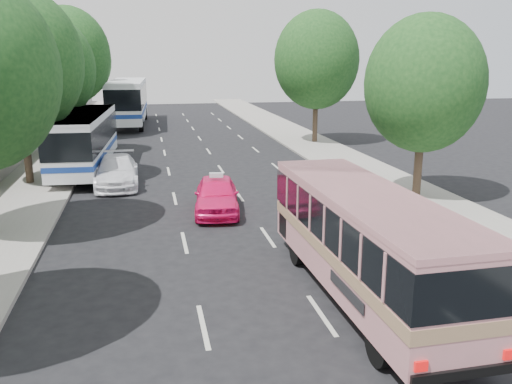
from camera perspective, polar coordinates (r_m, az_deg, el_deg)
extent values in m
plane|color=black|center=(15.17, 0.86, -9.81)|extent=(120.00, 120.00, 0.00)
cube|color=#9E998E|center=(34.54, -20.51, 3.07)|extent=(4.00, 90.00, 0.15)
cube|color=#9E998E|center=(35.98, 7.33, 4.24)|extent=(4.00, 90.00, 0.12)
cube|color=#9E998E|center=(34.74, -23.56, 4.23)|extent=(0.30, 90.00, 1.50)
cylinder|color=#38281E|center=(28.45, -23.00, 4.39)|extent=(0.36, 0.36, 3.80)
ellipsoid|color=#174219|center=(28.14, -23.79, 12.43)|extent=(6.00, 6.00, 6.90)
sphere|color=#174219|center=(27.78, -23.34, 14.96)|extent=(3.90, 3.90, 3.90)
cylinder|color=#38281E|center=(36.26, -20.42, 6.25)|extent=(0.36, 0.36, 3.50)
ellipsoid|color=#174219|center=(36.00, -20.93, 12.05)|extent=(5.52, 5.52, 6.35)
sphere|color=#174219|center=(35.63, -20.52, 13.86)|extent=(3.59, 3.59, 3.59)
cylinder|color=#38281E|center=(44.09, -18.80, 7.95)|extent=(0.36, 0.36, 3.99)
ellipsoid|color=#174219|center=(43.90, -19.24, 13.40)|extent=(6.30, 6.30, 7.24)
sphere|color=#174219|center=(43.57, -18.89, 15.09)|extent=(4.09, 4.09, 4.09)
cylinder|color=#38281E|center=(52.04, -17.95, 8.70)|extent=(0.36, 0.36, 3.72)
ellipsoid|color=#174219|center=(51.87, -18.29, 13.01)|extent=(5.88, 5.88, 6.76)
sphere|color=#174219|center=(51.53, -17.97, 14.34)|extent=(3.82, 3.82, 3.82)
cylinder|color=#38281E|center=(24.92, 16.72, 3.02)|extent=(0.36, 0.36, 3.23)
ellipsoid|color=#174219|center=(24.53, 17.29, 10.83)|extent=(5.10, 5.10, 5.87)
sphere|color=#174219|center=(24.44, 18.65, 13.12)|extent=(3.32, 3.31, 3.31)
cylinder|color=#38281E|center=(39.64, 6.25, 7.86)|extent=(0.36, 0.36, 3.80)
ellipsoid|color=#174219|center=(39.41, 6.41, 13.65)|extent=(6.00, 6.00, 6.90)
sphere|color=#174219|center=(39.26, 7.17, 15.38)|extent=(3.90, 3.90, 3.90)
cube|color=#CA8288|center=(14.10, 11.46, -4.76)|extent=(2.43, 8.97, 2.39)
cube|color=#9E7A59|center=(14.19, 11.40, -5.82)|extent=(2.47, 8.99, 0.31)
cube|color=black|center=(13.96, 11.55, -3.06)|extent=(2.48, 9.00, 0.98)
cube|color=#CA8288|center=(13.78, 11.69, -0.33)|extent=(2.45, 8.99, 0.14)
cylinder|color=black|center=(16.53, 4.39, -6.06)|extent=(0.29, 0.93, 0.93)
cylinder|color=black|center=(17.17, 10.60, -5.49)|extent=(0.29, 0.93, 0.93)
cylinder|color=black|center=(11.69, 12.91, -15.40)|extent=(0.29, 0.93, 0.93)
cylinder|color=black|center=(12.58, 21.12, -13.80)|extent=(0.29, 0.93, 0.93)
imported|color=#FF166C|center=(21.83, -4.16, -0.31)|extent=(2.24, 4.46, 1.46)
imported|color=white|center=(27.19, -14.45, 2.13)|extent=(2.09, 4.98, 1.44)
cube|color=white|center=(30.93, -17.60, 5.44)|extent=(2.82, 10.76, 2.71)
cube|color=black|center=(30.89, -17.64, 6.05)|extent=(2.87, 10.79, 1.33)
cube|color=navy|center=(31.04, -17.50, 4.19)|extent=(2.86, 10.78, 0.27)
cube|color=white|center=(30.78, -17.78, 7.82)|extent=(2.84, 10.78, 0.12)
cylinder|color=black|center=(34.59, -18.20, 3.97)|extent=(0.34, 0.99, 0.98)
cylinder|color=black|center=(34.31, -14.96, 4.12)|extent=(0.34, 0.99, 0.98)
cylinder|color=black|center=(27.74, -20.55, 1.42)|extent=(0.34, 0.99, 0.98)
cylinder|color=black|center=(27.39, -16.53, 1.58)|extent=(0.34, 0.99, 0.98)
cube|color=white|center=(51.29, -13.32, 9.46)|extent=(3.37, 13.56, 3.42)
cube|color=black|center=(51.26, -13.35, 9.92)|extent=(3.42, 13.60, 1.68)
cube|color=navy|center=(51.36, -13.26, 8.49)|extent=(3.41, 13.59, 0.34)
cube|color=white|center=(51.19, -13.42, 11.28)|extent=(3.39, 13.59, 0.16)
cylinder|color=black|center=(55.77, -14.27, 7.98)|extent=(0.41, 1.25, 1.23)
cylinder|color=black|center=(55.61, -11.61, 8.11)|extent=(0.41, 1.25, 1.23)
cylinder|color=black|center=(46.88, -15.14, 6.84)|extent=(0.41, 1.25, 1.23)
cylinder|color=black|center=(46.69, -11.99, 6.99)|extent=(0.41, 1.25, 1.23)
cube|color=silver|center=(21.64, -4.20, 1.79)|extent=(0.57, 0.25, 0.18)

